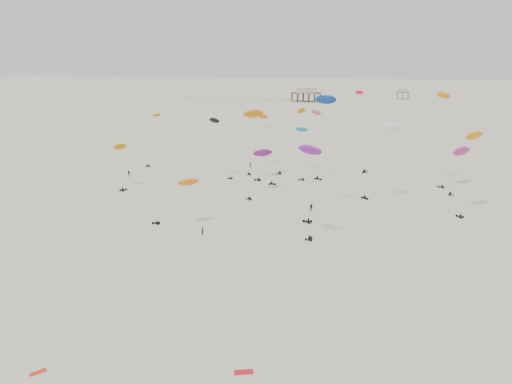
% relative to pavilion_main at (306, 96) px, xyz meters
% --- Properties ---
extents(ground_plane, '(900.00, 900.00, 0.00)m').
position_rel_pavilion_main_xyz_m(ground_plane, '(10.00, -150.00, -4.22)').
color(ground_plane, beige).
extents(pavilion_main, '(21.00, 13.00, 9.80)m').
position_rel_pavilion_main_xyz_m(pavilion_main, '(0.00, 0.00, 0.00)').
color(pavilion_main, brown).
rests_on(pavilion_main, ground).
extents(pavilion_small, '(9.00, 7.00, 8.00)m').
position_rel_pavilion_main_xyz_m(pavilion_small, '(70.00, 30.00, -0.74)').
color(pavilion_small, brown).
rests_on(pavilion_small, ground).
extents(pier_fence, '(80.20, 0.20, 1.50)m').
position_rel_pavilion_main_xyz_m(pier_fence, '(-52.00, -0.00, -3.45)').
color(pier_fence, black).
rests_on(pier_fence, ground).
extents(rig_0, '(4.99, 18.07, 20.56)m').
position_rel_pavilion_main_xyz_m(rig_0, '(1.62, -207.96, 8.79)').
color(rig_0, black).
rests_on(rig_0, ground).
extents(rig_1, '(8.61, 10.21, 14.56)m').
position_rel_pavilion_main_xyz_m(rig_1, '(13.27, -211.97, 4.73)').
color(rig_1, black).
rests_on(rig_1, ground).
extents(rig_2, '(8.51, 6.79, 17.32)m').
position_rel_pavilion_main_xyz_m(rig_2, '(-8.41, -222.32, 9.10)').
color(rig_2, black).
rests_on(rig_2, ground).
extents(rig_3, '(5.39, 14.65, 24.78)m').
position_rel_pavilion_main_xyz_m(rig_3, '(33.22, -206.10, 6.17)').
color(rig_3, black).
rests_on(rig_3, ground).
extents(rig_4, '(5.68, 13.38, 13.22)m').
position_rel_pavilion_main_xyz_m(rig_4, '(6.82, -236.11, 4.67)').
color(rig_4, black).
rests_on(rig_4, ground).
extents(rig_5, '(4.85, 7.46, 11.83)m').
position_rel_pavilion_main_xyz_m(rig_5, '(-30.34, -239.90, 3.24)').
color(rig_5, black).
rests_on(rig_5, ground).
extents(rig_6, '(9.16, 5.09, 19.05)m').
position_rel_pavilion_main_xyz_m(rig_6, '(38.06, -237.15, 10.98)').
color(rig_6, black).
rests_on(rig_6, ground).
extents(rig_7, '(8.72, 10.03, 19.93)m').
position_rel_pavilion_main_xyz_m(rig_7, '(17.41, -217.96, 7.36)').
color(rig_7, black).
rests_on(rig_7, ground).
extents(rig_8, '(6.77, 11.02, 18.86)m').
position_rel_pavilion_main_xyz_m(rig_8, '(56.25, -243.89, 11.39)').
color(rig_8, black).
rests_on(rig_8, ground).
extents(rig_9, '(4.70, 10.39, 15.98)m').
position_rel_pavilion_main_xyz_m(rig_9, '(5.37, -221.04, 5.97)').
color(rig_9, black).
rests_on(rig_9, ground).
extents(rig_10, '(6.20, 16.69, 27.47)m').
position_rel_pavilion_main_xyz_m(rig_10, '(22.75, -248.18, 15.93)').
color(rig_10, black).
rests_on(rig_10, ground).
extents(rig_11, '(2.79, 11.56, 16.71)m').
position_rel_pavilion_main_xyz_m(rig_11, '(-32.96, -210.13, 4.36)').
color(rig_11, black).
rests_on(rig_11, ground).
extents(rig_12, '(5.99, 7.12, 19.68)m').
position_rel_pavilion_main_xyz_m(rig_12, '(18.83, -220.50, 9.45)').
color(rig_12, black).
rests_on(rig_12, ground).
extents(rig_13, '(4.52, 11.95, 25.23)m').
position_rel_pavilion_main_xyz_m(rig_13, '(53.93, -217.92, 16.46)').
color(rig_13, black).
rests_on(rig_13, ground).
extents(rig_14, '(10.64, 8.79, 20.38)m').
position_rel_pavilion_main_xyz_m(rig_14, '(3.35, -225.09, 12.23)').
color(rig_14, black).
rests_on(rig_14, ground).
extents(rig_15, '(8.19, 16.40, 15.02)m').
position_rel_pavilion_main_xyz_m(rig_15, '(59.11, -220.87, 4.24)').
color(rig_15, black).
rests_on(rig_15, ground).
extents(rig_16, '(5.87, 5.96, 18.74)m').
position_rel_pavilion_main_xyz_m(rig_16, '(21.48, -267.60, 10.69)').
color(rig_16, black).
rests_on(rig_16, ground).
extents(rig_17, '(10.29, 4.63, 11.01)m').
position_rel_pavilion_main_xyz_m(rig_17, '(-5.22, -264.64, 3.41)').
color(rig_17, black).
rests_on(rig_17, ground).
extents(spectator_0, '(0.83, 0.86, 1.96)m').
position_rel_pavilion_main_xyz_m(spectator_0, '(0.55, -270.46, -4.22)').
color(spectator_0, black).
rests_on(spectator_0, ground).
extents(spectator_1, '(1.15, 0.93, 2.06)m').
position_rel_pavilion_main_xyz_m(spectator_1, '(21.04, -251.29, -4.22)').
color(spectator_1, black).
rests_on(spectator_1, ground).
extents(spectator_2, '(1.40, 1.12, 2.10)m').
position_rel_pavilion_main_xyz_m(spectator_2, '(-34.08, -227.66, -4.22)').
color(spectator_2, black).
rests_on(spectator_2, ground).
extents(spectator_3, '(0.96, 0.86, 2.18)m').
position_rel_pavilion_main_xyz_m(spectator_3, '(-0.84, -211.01, -4.22)').
color(spectator_3, black).
rests_on(spectator_3, ground).
extents(grounded_kite_a, '(2.36, 1.48, 0.08)m').
position_rel_pavilion_main_xyz_m(grounded_kite_a, '(17.49, -312.69, -4.22)').
color(grounded_kite_a, red).
rests_on(grounded_kite_a, ground).
extents(grounded_kite_b, '(1.71, 1.82, 0.07)m').
position_rel_pavilion_main_xyz_m(grounded_kite_b, '(-5.87, -316.84, -4.22)').
color(grounded_kite_b, red).
rests_on(grounded_kite_b, ground).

